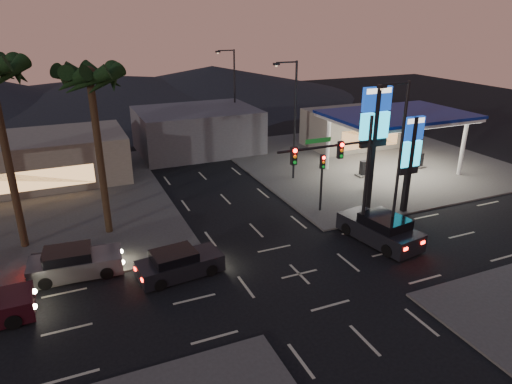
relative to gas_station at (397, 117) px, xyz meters
name	(u,v)px	position (x,y,z in m)	size (l,w,h in m)	color
ground	(299,274)	(-16.00, -12.00, -5.08)	(140.00, 140.00, 0.00)	black
corner_lot_ne	(365,160)	(0.00, 4.00, -5.02)	(24.00, 24.00, 0.12)	#47443F
gas_station	(397,117)	(0.00, 0.00, 0.00)	(12.20, 8.20, 5.47)	silver
convenience_store	(354,128)	(2.00, 9.00, -3.08)	(10.00, 6.00, 4.00)	#726B5B
pylon_sign_tall	(375,126)	(-7.50, -6.50, 1.31)	(2.20, 0.35, 9.00)	black
pylon_sign_short	(411,150)	(-5.00, -7.50, -0.42)	(1.60, 0.35, 7.00)	black
traffic_signal_mast	(343,166)	(-12.24, -10.01, 0.15)	(6.10, 0.39, 8.00)	black
pedestal_signal	(322,174)	(-10.50, -5.02, -2.16)	(0.32, 0.39, 4.30)	black
streetlight_near	(397,156)	(-9.21, -11.00, 0.64)	(2.14, 0.25, 10.00)	black
streetlight_mid	(293,114)	(-9.21, 2.00, 0.64)	(2.14, 0.25, 10.00)	black
streetlight_far	(233,90)	(-9.21, 16.00, 0.64)	(2.14, 0.25, 10.00)	black
palm_a	(91,87)	(-25.00, -2.50, 4.35)	(4.41, 4.41, 10.86)	black
building_far_west	(27,161)	(-30.00, 10.00, -3.08)	(16.00, 8.00, 4.00)	#726B5B
building_far_mid	(197,130)	(-14.00, 14.00, -2.88)	(12.00, 9.00, 4.40)	#4C4C51
hill_right	(213,80)	(-1.00, 48.00, -2.58)	(50.00, 50.00, 5.00)	black
hill_center	(127,88)	(-16.00, 48.00, -3.08)	(60.00, 60.00, 4.00)	black
car_lane_a_front	(179,264)	(-22.12, -9.47, -4.37)	(4.85, 2.42, 1.53)	black
car_lane_b_front	(74,263)	(-27.33, -7.19, -4.33)	(5.07, 2.39, 1.62)	#57585A
car_lane_b_mid	(68,260)	(-27.65, -6.51, -4.45)	(4.29, 2.16, 1.35)	black
suv_station	(380,229)	(-9.49, -10.56, -4.24)	(3.10, 5.73, 1.82)	black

